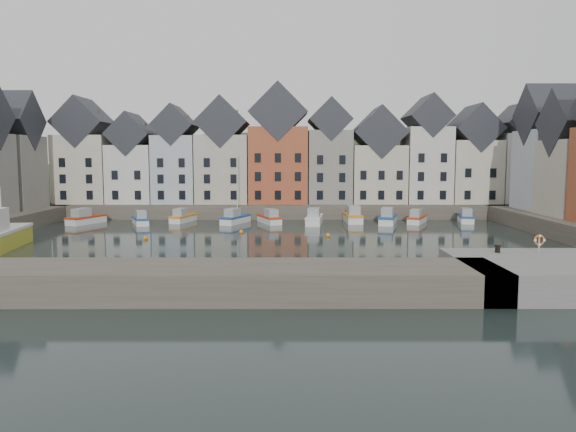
{
  "coord_description": "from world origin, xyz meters",
  "views": [
    {
      "loc": [
        1.4,
        -57.27,
        8.94
      ],
      "look_at": [
        1.5,
        6.0,
        2.24
      ],
      "focal_mm": 35.0,
      "sensor_mm": 36.0,
      "label": 1
    }
  ],
  "objects_px": {
    "boat_a": "(85,219)",
    "boat_d": "(235,218)",
    "life_ring_post": "(539,241)",
    "mooring_bollard": "(498,248)"
  },
  "relations": [
    {
      "from": "boat_d",
      "to": "mooring_bollard",
      "type": "relative_size",
      "value": 20.39
    },
    {
      "from": "boat_a",
      "to": "life_ring_post",
      "type": "height_order",
      "value": "life_ring_post"
    },
    {
      "from": "boat_a",
      "to": "boat_d",
      "type": "relative_size",
      "value": 0.56
    },
    {
      "from": "mooring_bollard",
      "to": "life_ring_post",
      "type": "relative_size",
      "value": 0.43
    },
    {
      "from": "boat_a",
      "to": "boat_d",
      "type": "height_order",
      "value": "boat_d"
    },
    {
      "from": "boat_d",
      "to": "life_ring_post",
      "type": "xyz_separation_m",
      "value": [
        25.38,
        -34.45,
        2.12
      ]
    },
    {
      "from": "boat_a",
      "to": "boat_d",
      "type": "xyz_separation_m",
      "value": [
        19.97,
        0.33,
        0.04
      ]
    },
    {
      "from": "boat_a",
      "to": "mooring_bollard",
      "type": "bearing_deg",
      "value": -16.92
    },
    {
      "from": "boat_d",
      "to": "life_ring_post",
      "type": "height_order",
      "value": "boat_d"
    },
    {
      "from": "boat_d",
      "to": "life_ring_post",
      "type": "distance_m",
      "value": 42.84
    }
  ]
}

